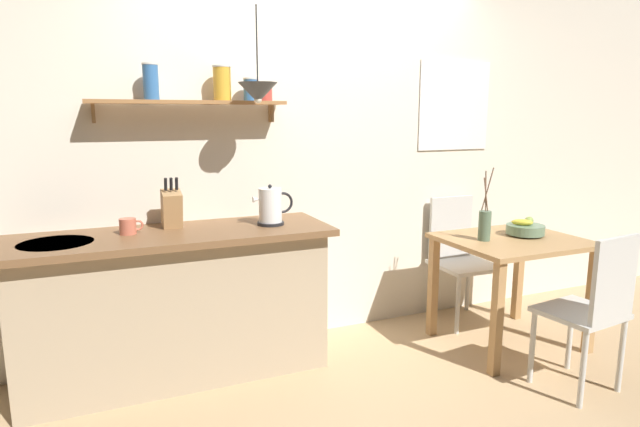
{
  "coord_description": "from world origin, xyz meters",
  "views": [
    {
      "loc": [
        -1.39,
        -2.77,
        1.57
      ],
      "look_at": [
        -0.1,
        0.25,
        0.95
      ],
      "focal_mm": 29.65,
      "sensor_mm": 36.0,
      "label": 1
    }
  ],
  "objects_px": {
    "pendant_lamp": "(258,93)",
    "coffee_mug_by_sink": "(128,226)",
    "fruit_bowl": "(525,229)",
    "dining_chair_far": "(458,253)",
    "electric_kettle": "(271,207)",
    "knife_block": "(172,208)",
    "dining_table": "(512,257)",
    "twig_vase": "(485,224)",
    "dining_chair_near": "(593,306)"
  },
  "relations": [
    {
      "from": "dining_chair_near",
      "to": "dining_chair_far",
      "type": "distance_m",
      "value": 1.23
    },
    {
      "from": "fruit_bowl",
      "to": "dining_chair_far",
      "type": "bearing_deg",
      "value": 108.32
    },
    {
      "from": "electric_kettle",
      "to": "dining_chair_near",
      "type": "bearing_deg",
      "value": -35.55
    },
    {
      "from": "pendant_lamp",
      "to": "twig_vase",
      "type": "bearing_deg",
      "value": -11.24
    },
    {
      "from": "coffee_mug_by_sink",
      "to": "pendant_lamp",
      "type": "relative_size",
      "value": 0.24
    },
    {
      "from": "fruit_bowl",
      "to": "electric_kettle",
      "type": "bearing_deg",
      "value": 168.42
    },
    {
      "from": "dining_chair_near",
      "to": "dining_chair_far",
      "type": "relative_size",
      "value": 0.99
    },
    {
      "from": "fruit_bowl",
      "to": "knife_block",
      "type": "xyz_separation_m",
      "value": [
        -2.28,
        0.5,
        0.22
      ]
    },
    {
      "from": "pendant_lamp",
      "to": "coffee_mug_by_sink",
      "type": "bearing_deg",
      "value": 169.84
    },
    {
      "from": "dining_chair_near",
      "to": "fruit_bowl",
      "type": "distance_m",
      "value": 0.81
    },
    {
      "from": "dining_chair_far",
      "to": "knife_block",
      "type": "xyz_separation_m",
      "value": [
        -2.12,
        0.0,
        0.5
      ]
    },
    {
      "from": "dining_table",
      "to": "dining_chair_far",
      "type": "distance_m",
      "value": 0.54
    },
    {
      "from": "dining_chair_near",
      "to": "electric_kettle",
      "type": "xyz_separation_m",
      "value": [
        -1.52,
        1.09,
        0.49
      ]
    },
    {
      "from": "dining_chair_far",
      "to": "twig_vase",
      "type": "xyz_separation_m",
      "value": [
        -0.19,
        -0.5,
        0.34
      ]
    },
    {
      "from": "dining_chair_far",
      "to": "electric_kettle",
      "type": "bearing_deg",
      "value": -174.66
    },
    {
      "from": "twig_vase",
      "to": "pendant_lamp",
      "type": "xyz_separation_m",
      "value": [
        -1.44,
        0.29,
        0.84
      ]
    },
    {
      "from": "twig_vase",
      "to": "dining_chair_far",
      "type": "bearing_deg",
      "value": 69.15
    },
    {
      "from": "fruit_bowl",
      "to": "twig_vase",
      "type": "relative_size",
      "value": 0.53
    },
    {
      "from": "dining_table",
      "to": "electric_kettle",
      "type": "distance_m",
      "value": 1.67
    },
    {
      "from": "dining_table",
      "to": "coffee_mug_by_sink",
      "type": "distance_m",
      "value": 2.46
    },
    {
      "from": "coffee_mug_by_sink",
      "to": "fruit_bowl",
      "type": "bearing_deg",
      "value": -9.38
    },
    {
      "from": "twig_vase",
      "to": "coffee_mug_by_sink",
      "type": "bearing_deg",
      "value": 169.13
    },
    {
      "from": "electric_kettle",
      "to": "coffee_mug_by_sink",
      "type": "xyz_separation_m",
      "value": [
        -0.83,
        0.07,
        -0.07
      ]
    },
    {
      "from": "coffee_mug_by_sink",
      "to": "pendant_lamp",
      "type": "xyz_separation_m",
      "value": [
        0.74,
        -0.13,
        0.75
      ]
    },
    {
      "from": "fruit_bowl",
      "to": "coffee_mug_by_sink",
      "type": "xyz_separation_m",
      "value": [
        -2.54,
        0.42,
        0.15
      ]
    },
    {
      "from": "pendant_lamp",
      "to": "dining_chair_far",
      "type": "bearing_deg",
      "value": 7.29
    },
    {
      "from": "dining_table",
      "to": "electric_kettle",
      "type": "xyz_separation_m",
      "value": [
        -1.57,
        0.38,
        0.39
      ]
    },
    {
      "from": "dining_chair_near",
      "to": "electric_kettle",
      "type": "bearing_deg",
      "value": 144.45
    },
    {
      "from": "electric_kettle",
      "to": "knife_block",
      "type": "height_order",
      "value": "knife_block"
    },
    {
      "from": "dining_chair_far",
      "to": "twig_vase",
      "type": "relative_size",
      "value": 1.95
    },
    {
      "from": "twig_vase",
      "to": "knife_block",
      "type": "bearing_deg",
      "value": 165.57
    },
    {
      "from": "dining_chair_near",
      "to": "fruit_bowl",
      "type": "height_order",
      "value": "dining_chair_near"
    },
    {
      "from": "electric_kettle",
      "to": "dining_chair_far",
      "type": "bearing_deg",
      "value": 5.34
    },
    {
      "from": "dining_chair_far",
      "to": "pendant_lamp",
      "type": "distance_m",
      "value": 2.02
    },
    {
      "from": "dining_table",
      "to": "dining_chair_far",
      "type": "xyz_separation_m",
      "value": [
        -0.03,
        0.53,
        -0.1
      ]
    },
    {
      "from": "dining_table",
      "to": "coffee_mug_by_sink",
      "type": "bearing_deg",
      "value": 169.33
    },
    {
      "from": "dining_chair_far",
      "to": "electric_kettle",
      "type": "relative_size",
      "value": 3.68
    },
    {
      "from": "coffee_mug_by_sink",
      "to": "electric_kettle",
      "type": "bearing_deg",
      "value": -4.73
    },
    {
      "from": "dining_chair_far",
      "to": "fruit_bowl",
      "type": "height_order",
      "value": "dining_chair_far"
    },
    {
      "from": "dining_table",
      "to": "dining_chair_near",
      "type": "xyz_separation_m",
      "value": [
        -0.06,
        -0.7,
        -0.1
      ]
    },
    {
      "from": "dining_chair_far",
      "to": "pendant_lamp",
      "type": "relative_size",
      "value": 1.74
    },
    {
      "from": "dining_chair_near",
      "to": "electric_kettle",
      "type": "height_order",
      "value": "electric_kettle"
    },
    {
      "from": "fruit_bowl",
      "to": "electric_kettle",
      "type": "xyz_separation_m",
      "value": [
        -1.71,
        0.35,
        0.21
      ]
    },
    {
      "from": "dining_table",
      "to": "electric_kettle",
      "type": "bearing_deg",
      "value": 166.3
    },
    {
      "from": "coffee_mug_by_sink",
      "to": "pendant_lamp",
      "type": "height_order",
      "value": "pendant_lamp"
    },
    {
      "from": "dining_chair_near",
      "to": "twig_vase",
      "type": "distance_m",
      "value": 0.82
    },
    {
      "from": "dining_table",
      "to": "coffee_mug_by_sink",
      "type": "xyz_separation_m",
      "value": [
        -2.4,
        0.45,
        0.32
      ]
    },
    {
      "from": "fruit_bowl",
      "to": "coffee_mug_by_sink",
      "type": "height_order",
      "value": "coffee_mug_by_sink"
    },
    {
      "from": "dining_chair_far",
      "to": "coffee_mug_by_sink",
      "type": "bearing_deg",
      "value": -178.16
    },
    {
      "from": "fruit_bowl",
      "to": "pendant_lamp",
      "type": "distance_m",
      "value": 2.03
    }
  ]
}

